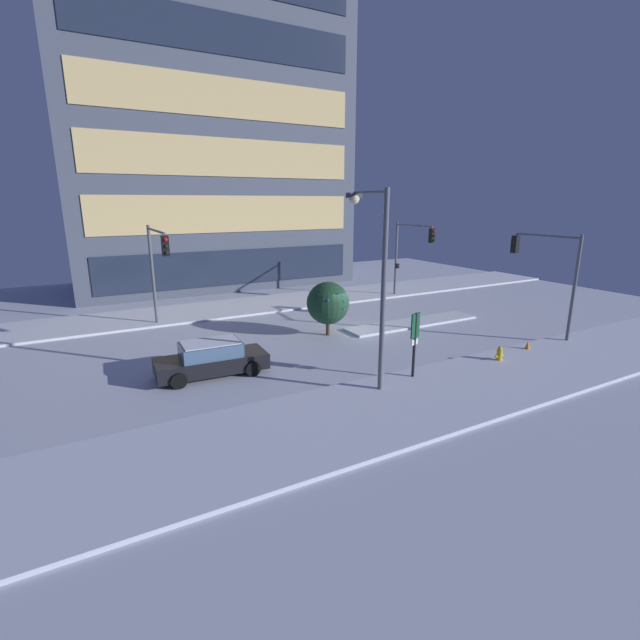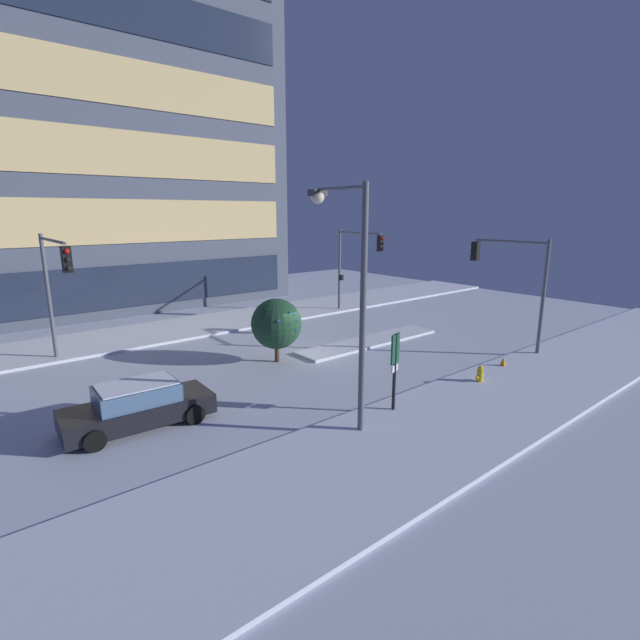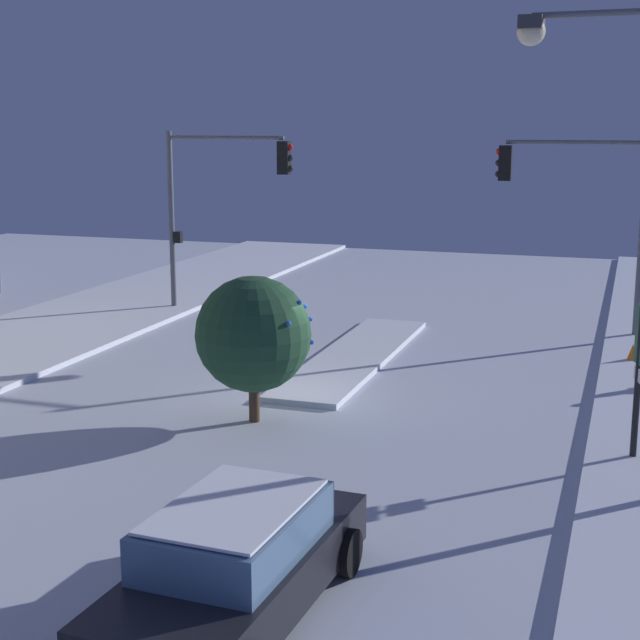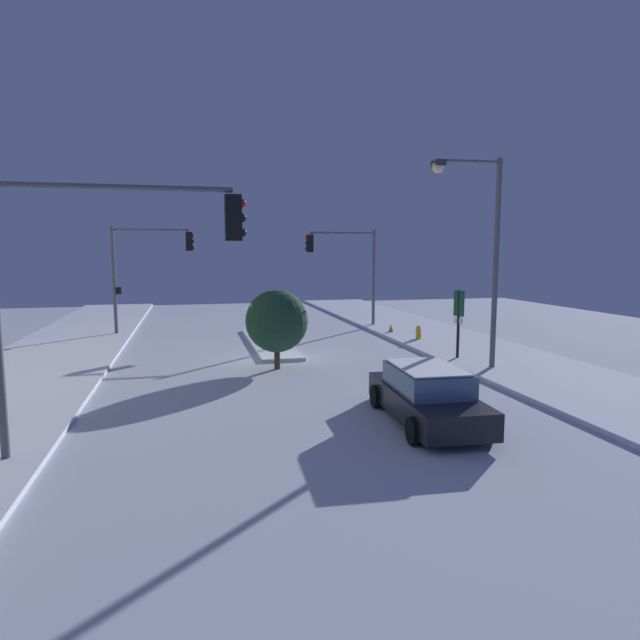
% 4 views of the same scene
% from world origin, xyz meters
% --- Properties ---
extents(ground, '(52.00, 52.00, 0.00)m').
position_xyz_m(ground, '(0.00, 0.00, 0.00)').
color(ground, silver).
extents(curb_strip_near, '(52.00, 5.20, 0.14)m').
position_xyz_m(curb_strip_near, '(0.00, -9.01, 0.07)').
color(curb_strip_near, silver).
rests_on(curb_strip_near, ground).
extents(curb_strip_far, '(52.00, 5.20, 0.14)m').
position_xyz_m(curb_strip_far, '(0.00, 9.01, 0.07)').
color(curb_strip_far, silver).
rests_on(curb_strip_far, ground).
extents(median_strip, '(9.00, 1.80, 0.14)m').
position_xyz_m(median_strip, '(4.77, -0.30, 0.07)').
color(median_strip, silver).
rests_on(median_strip, ground).
extents(car_near, '(4.87, 2.22, 1.49)m').
position_xyz_m(car_near, '(-8.35, -2.60, 0.71)').
color(car_near, black).
rests_on(car_near, ground).
extents(traffic_light_corner_near_right, '(0.32, 4.22, 5.70)m').
position_xyz_m(traffic_light_corner_near_right, '(9.50, -5.50, 3.99)').
color(traffic_light_corner_near_right, '#565960').
rests_on(traffic_light_corner_near_right, ground).
extents(traffic_light_corner_far_right, '(0.32, 4.27, 5.77)m').
position_xyz_m(traffic_light_corner_far_right, '(9.25, 5.56, 3.97)').
color(traffic_light_corner_far_right, '#565960').
rests_on(traffic_light_corner_far_right, ground).
extents(traffic_light_corner_far_left, '(0.32, 5.22, 5.98)m').
position_xyz_m(traffic_light_corner_far_left, '(-8.97, 5.10, 4.23)').
color(traffic_light_corner_far_left, '#565960').
rests_on(traffic_light_corner_far_left, ground).
extents(street_lamp_arched, '(0.56, 2.64, 7.78)m').
position_xyz_m(street_lamp_arched, '(-3.03, -6.93, 5.05)').
color(street_lamp_arched, '#565960').
rests_on(street_lamp_arched, ground).
extents(fire_hydrant, '(0.48, 0.26, 0.81)m').
position_xyz_m(fire_hydrant, '(3.76, -7.61, 0.39)').
color(fire_hydrant, gold).
rests_on(fire_hydrant, ground).
extents(parking_info_sign, '(0.55, 0.21, 2.89)m').
position_xyz_m(parking_info_sign, '(-1.09, -7.23, 1.85)').
color(parking_info_sign, black).
rests_on(parking_info_sign, ground).
extents(decorated_tree_median, '(2.37, 2.37, 3.03)m').
position_xyz_m(decorated_tree_median, '(-0.96, 0.19, 1.84)').
color(decorated_tree_median, '#473323').
rests_on(decorated_tree_median, ground).
extents(construction_cone, '(0.36, 0.36, 0.55)m').
position_xyz_m(construction_cone, '(6.37, -7.16, 0.28)').
color(construction_cone, orange).
rests_on(construction_cone, ground).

